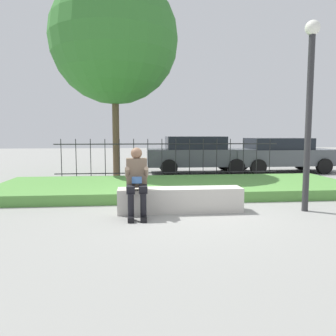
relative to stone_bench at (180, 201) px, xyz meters
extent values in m
plane|color=gray|center=(0.22, 0.00, -0.21)|extent=(60.00, 60.00, 0.00)
cube|color=beige|center=(0.00, 0.00, 0.03)|extent=(2.43, 0.47, 0.47)
cube|color=#9B978F|center=(0.00, 0.00, -0.17)|extent=(2.33, 0.43, 0.08)
cube|color=black|center=(-0.96, -0.64, -0.17)|extent=(0.11, 0.26, 0.09)
cylinder|color=black|center=(-0.96, -0.58, 0.07)|extent=(0.11, 0.11, 0.38)
cube|color=black|center=(-0.96, -0.37, 0.32)|extent=(0.15, 0.42, 0.13)
cube|color=black|center=(-0.74, -0.64, -0.17)|extent=(0.11, 0.26, 0.09)
cylinder|color=black|center=(-0.74, -0.58, 0.07)|extent=(0.11, 0.11, 0.38)
cube|color=black|center=(-0.74, -0.37, 0.32)|extent=(0.15, 0.42, 0.13)
cube|color=#7A6651|center=(-0.85, -0.16, 0.59)|extent=(0.38, 0.24, 0.54)
sphere|color=#8C664C|center=(-0.85, -0.18, 0.96)|extent=(0.21, 0.21, 0.21)
cylinder|color=#7A6651|center=(-1.02, -0.32, 0.61)|extent=(0.08, 0.29, 0.24)
cylinder|color=#7A6651|center=(-0.68, -0.32, 0.61)|extent=(0.08, 0.29, 0.24)
cube|color=#335689|center=(-0.85, -0.42, 0.48)|extent=(0.18, 0.09, 0.13)
cube|color=#569342|center=(0.22, 2.29, -0.09)|extent=(9.23, 3.18, 0.24)
cylinder|color=#232326|center=(0.22, 4.24, 0.06)|extent=(7.23, 0.03, 0.03)
cylinder|color=#232326|center=(0.22, 4.24, 0.99)|extent=(7.23, 0.03, 0.03)
cylinder|color=#232326|center=(-3.17, 4.24, 0.47)|extent=(0.02, 0.02, 1.37)
cylinder|color=#232326|center=(-2.71, 4.24, 0.47)|extent=(0.02, 0.02, 1.37)
cylinder|color=#232326|center=(-2.26, 4.24, 0.47)|extent=(0.02, 0.02, 1.37)
cylinder|color=#232326|center=(-1.81, 4.24, 0.47)|extent=(0.02, 0.02, 1.37)
cylinder|color=#232326|center=(-1.36, 4.24, 0.47)|extent=(0.02, 0.02, 1.37)
cylinder|color=#232326|center=(-0.91, 4.24, 0.47)|extent=(0.02, 0.02, 1.37)
cylinder|color=#232326|center=(-0.45, 4.24, 0.47)|extent=(0.02, 0.02, 1.37)
cylinder|color=#232326|center=(0.00, 4.24, 0.47)|extent=(0.02, 0.02, 1.37)
cylinder|color=#232326|center=(0.45, 4.24, 0.47)|extent=(0.02, 0.02, 1.37)
cylinder|color=#232326|center=(0.90, 4.24, 0.47)|extent=(0.02, 0.02, 1.37)
cylinder|color=#232326|center=(1.35, 4.24, 0.47)|extent=(0.02, 0.02, 1.37)
cylinder|color=#232326|center=(1.81, 4.24, 0.47)|extent=(0.02, 0.02, 1.37)
cylinder|color=#232326|center=(2.26, 4.24, 0.47)|extent=(0.02, 0.02, 1.37)
cylinder|color=#232326|center=(2.71, 4.24, 0.47)|extent=(0.02, 0.02, 1.37)
cylinder|color=#232326|center=(3.16, 4.24, 0.47)|extent=(0.02, 0.02, 1.37)
cylinder|color=#232326|center=(3.61, 4.24, 0.47)|extent=(0.02, 0.02, 1.37)
cube|color=#4C5156|center=(1.63, 6.33, 0.42)|extent=(4.06, 1.81, 0.64)
cube|color=black|center=(1.46, 6.33, 0.98)|extent=(2.24, 1.58, 0.48)
cylinder|color=black|center=(2.87, 5.46, 0.09)|extent=(0.62, 0.21, 0.61)
cylinder|color=black|center=(2.89, 7.18, 0.09)|extent=(0.62, 0.21, 0.61)
cylinder|color=black|center=(0.36, 5.49, 0.09)|extent=(0.62, 0.21, 0.61)
cylinder|color=black|center=(0.39, 7.21, 0.09)|extent=(0.62, 0.21, 0.61)
cube|color=#4C5156|center=(5.00, 6.33, 0.40)|extent=(4.30, 1.86, 0.62)
cube|color=black|center=(4.83, 6.33, 0.93)|extent=(2.38, 1.60, 0.45)
cylinder|color=black|center=(6.34, 5.50, 0.09)|extent=(0.60, 0.21, 0.60)
cylinder|color=black|center=(6.29, 7.22, 0.09)|extent=(0.60, 0.21, 0.60)
cylinder|color=black|center=(3.70, 5.44, 0.09)|extent=(0.60, 0.21, 0.60)
cylinder|color=black|center=(3.66, 7.16, 0.09)|extent=(0.60, 0.21, 0.60)
cylinder|color=#2D2D30|center=(2.48, -0.19, 1.50)|extent=(0.12, 0.12, 3.43)
sphere|color=white|center=(2.48, -0.19, 3.30)|extent=(0.28, 0.28, 0.28)
cylinder|color=brown|center=(-1.52, 5.31, 1.55)|extent=(0.24, 0.24, 3.52)
sphere|color=#387A33|center=(-1.52, 5.31, 4.49)|extent=(4.32, 4.32, 4.32)
camera|label=1|loc=(-0.88, -6.27, 1.31)|focal=35.00mm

